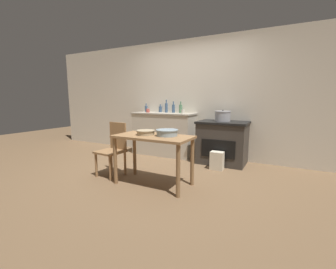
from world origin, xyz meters
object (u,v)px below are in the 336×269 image
mixing_bowl_large (167,132)px  cup_mid_right (148,111)px  stove (222,142)px  work_table (153,144)px  flour_sack (217,161)px  bottle_mid_left (173,108)px  stock_pot (223,116)px  cup_center_right (183,112)px  bottle_far_left (146,109)px  bottle_left (160,109)px  chair (114,148)px  bottle_center_left (181,109)px  bottle_center (166,108)px  mixing_bowl_small (146,132)px

mixing_bowl_large → cup_mid_right: cup_mid_right is taller
mixing_bowl_large → stove: bearing=74.6°
work_table → flour_sack: (0.64, 1.15, -0.46)m
flour_sack → bottle_mid_left: bearing=151.7°
stock_pot → cup_center_right: size_ratio=3.55×
bottle_far_left → bottle_left: bottle_far_left is taller
work_table → chair: chair is taller
flour_sack → bottle_left: bottle_left is taller
bottle_center_left → bottle_center: size_ratio=0.87×
cup_center_right → chair: bearing=-113.1°
stove → bottle_left: (-1.56, 0.26, 0.61)m
mixing_bowl_small → bottle_center_left: (-0.25, 1.78, 0.28)m
stove → work_table: (-0.61, -1.61, 0.20)m
bottle_left → bottle_far_left: bearing=-175.1°
cup_center_right → cup_mid_right: cup_center_right is taller
stove → mixing_bowl_large: stove is taller
mixing_bowl_small → bottle_center: 1.91m
mixing_bowl_large → cup_mid_right: size_ratio=3.87×
work_table → bottle_center: 2.00m
stock_pot → bottle_far_left: (-1.91, 0.19, 0.10)m
bottle_mid_left → cup_center_right: (0.37, -0.30, -0.05)m
bottle_left → bottle_mid_left: (0.38, -0.06, 0.03)m
stove → mixing_bowl_large: 1.63m
stove → cup_mid_right: bearing=179.8°
stock_pot → mixing_bowl_small: stock_pot is taller
stock_pot → cup_center_right: bearing=-169.7°
bottle_center_left → bottle_left: bearing=172.5°
bottle_far_left → bottle_center_left: bottle_center_left is taller
work_table → flour_sack: work_table is taller
flour_sack → stock_pot: 0.92m
stove → mixing_bowl_small: size_ratio=3.38×
mixing_bowl_large → bottle_mid_left: bearing=113.9°
bottle_far_left → bottle_left: 0.38m
stove → work_table: 1.73m
bottle_mid_left → cup_mid_right: 0.60m
mixing_bowl_small → bottle_center_left: bottle_center_left is taller
bottle_mid_left → bottle_center_left: (0.19, -0.01, -0.00)m
bottle_left → bottle_mid_left: bottle_mid_left is taller
cup_mid_right → bottle_center: bearing=25.5°
bottle_mid_left → cup_mid_right: bottle_mid_left is taller
stock_pot → bottle_left: 1.55m
stock_pot → cup_mid_right: bearing=-179.0°
bottle_center_left → stove: bearing=-10.3°
flour_sack → bottle_left: bearing=155.8°
flour_sack → bottle_mid_left: (-1.21, 0.65, 0.89)m
bottle_mid_left → stock_pot: bearing=-7.7°
stove → mixing_bowl_small: stove is taller
work_table → mixing_bowl_small: bearing=175.2°
bottle_left → cup_mid_right: (-0.19, -0.25, -0.03)m
stove → cup_center_right: (-0.82, -0.11, 0.58)m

